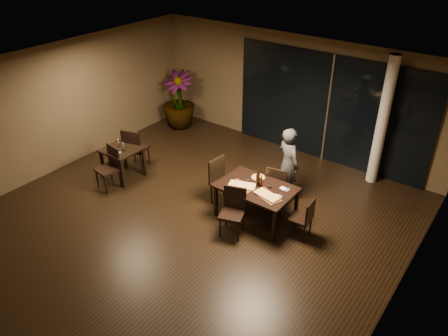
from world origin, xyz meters
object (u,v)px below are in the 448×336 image
main_table (257,190)px  chair_main_far (277,184)px  potted_plant (178,100)px  diner (288,164)px  chair_main_left (221,179)px  side_table (122,153)px  bottle_a (258,178)px  bottle_b (261,181)px  chair_side_far (134,147)px  bottle_c (258,177)px  chair_main_near (233,208)px  chair_main_right (305,217)px  chair_side_near (110,165)px

main_table → chair_main_far: (0.11, 0.63, -0.14)m
potted_plant → diner: bearing=-17.4°
chair_main_left → potted_plant: size_ratio=0.62×
side_table → potted_plant: 3.06m
bottle_a → side_table: bearing=-170.6°
diner → bottle_a: size_ratio=4.94×
bottle_a → main_table: bearing=-70.6°
main_table → bottle_b: size_ratio=5.65×
chair_side_far → side_table: bearing=79.5°
chair_side_far → bottle_c: bottle_c is taller
chair_main_near → diner: diner is taller
bottle_c → diner: bearing=81.6°
chair_main_near → bottle_c: bearing=65.1°
side_table → bottle_a: bottle_a is taller
side_table → chair_main_near: (3.28, -0.14, -0.08)m
chair_main_far → chair_side_far: chair_side_far is taller
chair_main_right → bottle_a: (-1.10, 0.03, 0.45)m
bottle_a → chair_side_near: bearing=-163.0°
side_table → diner: bearing=24.1°
chair_side_near → bottle_a: size_ratio=2.95×
potted_plant → bottle_b: bearing=-28.9°
chair_side_far → chair_side_near: chair_side_far is taller
chair_main_right → bottle_c: (-1.11, 0.07, 0.44)m
chair_main_left → chair_side_far: bearing=98.7°
main_table → bottle_a: 0.25m
chair_main_right → bottle_b: 1.09m
bottle_a → chair_main_right: bearing=-1.3°
chair_side_near → bottle_b: size_ratio=3.72×
chair_main_right → chair_main_left: bearing=-94.4°
diner → bottle_c: bearing=103.8°
main_table → chair_main_near: size_ratio=1.56×
chair_main_far → bottle_b: (-0.04, -0.58, 0.35)m
chair_side_near → diner: 3.98m
chair_side_far → main_table: bearing=163.0°
side_table → chair_side_near: chair_side_near is taller
chair_side_far → chair_main_right: bearing=163.2°
chair_main_far → chair_main_right: chair_main_far is taller
main_table → chair_main_left: chair_main_left is taller
chair_main_left → chair_side_near: (-2.40, -0.99, -0.02)m
bottle_a → bottle_b: bearing=-5.6°
chair_main_near → bottle_a: bottle_a is taller
chair_side_far → bottle_a: bottle_a is taller
chair_main_left → bottle_a: bearing=-82.3°
chair_main_right → bottle_a: bottle_a is taller
side_table → bottle_b: size_ratio=3.01×
potted_plant → side_table: bearing=-73.8°
chair_main_near → chair_main_right: size_ratio=1.14×
chair_main_left → chair_main_right: chair_main_left is taller
chair_main_left → bottle_b: chair_main_left is taller
chair_main_far → bottle_b: bearing=74.3°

